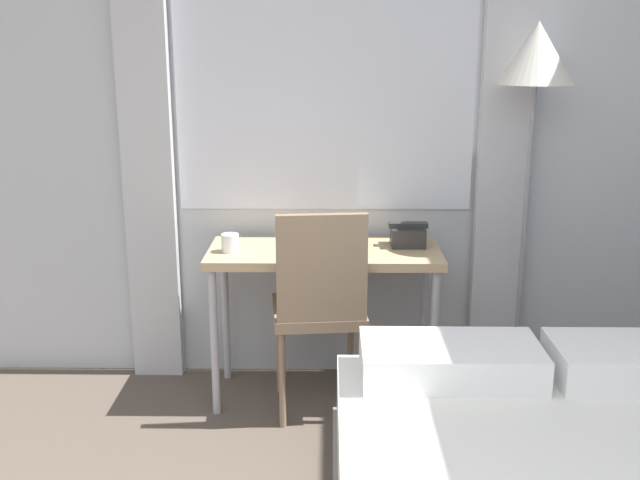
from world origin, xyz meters
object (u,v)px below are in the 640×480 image
(desk, at_px, (324,265))
(book, at_px, (320,248))
(standing_lamp, at_px, (535,89))
(mug, at_px, (230,243))
(telephone, at_px, (408,235))
(desk_chair, at_px, (320,301))

(desk, relative_size, book, 3.82)
(standing_lamp, bearing_deg, book, -176.37)
(mug, bearing_deg, standing_lamp, 3.45)
(desk, bearing_deg, standing_lamp, 2.03)
(mug, bearing_deg, desk, 6.47)
(desk, relative_size, standing_lamp, 0.61)
(standing_lamp, bearing_deg, telephone, 176.01)
(book, relative_size, mug, 3.35)
(standing_lamp, xyz_separation_m, book, (-0.93, -0.06, -0.70))
(book, bearing_deg, mug, -176.98)
(desk, bearing_deg, desk_chair, -95.78)
(desk_chair, height_order, telephone, desk_chair)
(standing_lamp, relative_size, book, 6.24)
(desk_chair, distance_m, book, 0.25)
(telephone, distance_m, mug, 0.81)
(desk_chair, xyz_separation_m, mug, (-0.40, 0.14, 0.22))
(book, bearing_deg, standing_lamp, 3.63)
(desk_chair, xyz_separation_m, book, (-0.00, 0.16, 0.19))
(desk_chair, xyz_separation_m, telephone, (0.40, 0.26, 0.23))
(telephone, xyz_separation_m, mug, (-0.81, -0.12, -0.01))
(desk_chair, relative_size, telephone, 5.35)
(desk, distance_m, telephone, 0.41)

